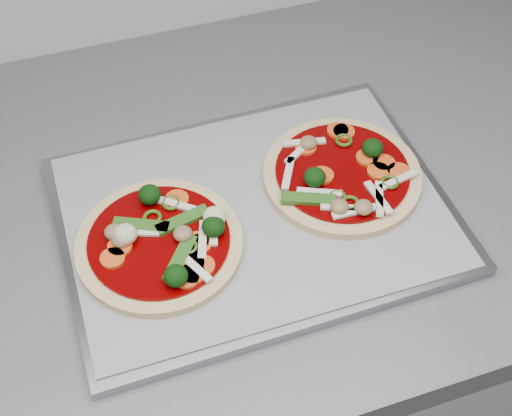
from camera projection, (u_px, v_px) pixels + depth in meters
name	position (u px, v px, depth m)	size (l,w,h in m)	color
baking_tray	(255.00, 215.00, 0.77)	(0.41, 0.30, 0.01)	gray
parchment	(255.00, 210.00, 0.76)	(0.39, 0.29, 0.00)	#9C9CA1
pizza_left	(162.00, 241.00, 0.72)	(0.21, 0.21, 0.03)	tan
pizza_right	(342.00, 174.00, 0.78)	(0.20, 0.20, 0.03)	tan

